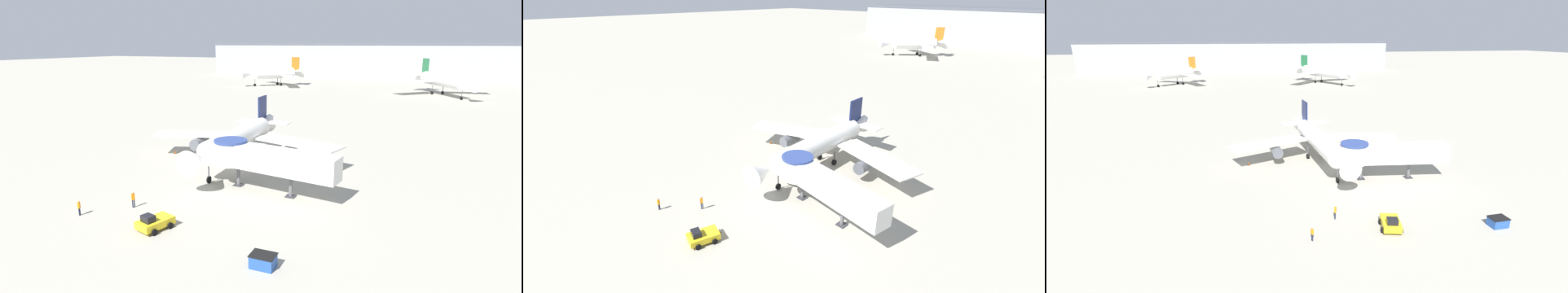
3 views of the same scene
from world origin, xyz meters
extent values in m
plane|color=#A8A393|center=(0.00, 0.00, 0.00)|extent=(800.00, 800.00, 0.00)
cylinder|color=white|center=(-0.83, 3.22, 3.85)|extent=(4.30, 18.48, 3.16)
cone|color=white|center=(-0.06, -8.92, 3.85)|extent=(3.37, 3.67, 3.16)
cone|color=white|center=(-1.47, 13.46, 3.85)|extent=(3.45, 4.93, 3.16)
cube|color=white|center=(-9.16, 5.31, 3.29)|extent=(13.85, 8.81, 0.22)
cube|color=white|center=(7.18, 6.33, 3.29)|extent=(13.85, 7.40, 0.22)
cube|color=#141E4C|center=(-1.46, 13.23, 6.69)|extent=(0.46, 3.46, 4.11)
cube|color=white|center=(-1.49, 13.70, 4.40)|extent=(9.12, 2.97, 0.18)
cylinder|color=#565960|center=(-8.03, 4.27, 2.17)|extent=(1.95, 3.55, 1.74)
cylinder|color=#565960|center=(6.19, 5.17, 2.17)|extent=(1.95, 3.55, 1.74)
cylinder|color=#4C4C51|center=(-0.26, -5.81, 1.36)|extent=(0.18, 0.18, 1.82)
cylinder|color=black|center=(-0.26, -5.81, 0.45)|extent=(0.32, 0.91, 0.90)
cylinder|color=#4C4C51|center=(-2.39, 5.42, 1.36)|extent=(0.22, 0.22, 1.82)
cylinder|color=black|center=(-2.39, 5.42, 0.45)|extent=(0.46, 0.92, 0.90)
cylinder|color=#4C4C51|center=(0.45, 5.59, 1.36)|extent=(0.22, 0.22, 1.82)
cylinder|color=black|center=(0.45, 5.59, 0.45)|extent=(0.46, 0.92, 0.90)
cube|color=silver|center=(9.40, -5.82, 4.00)|extent=(14.26, 4.44, 2.80)
cylinder|color=silver|center=(2.44, -4.89, 4.00)|extent=(3.90, 3.90, 2.80)
cylinder|color=navy|center=(2.44, -4.89, 5.55)|extent=(4.10, 4.10, 0.30)
cylinder|color=#56565B|center=(3.55, -5.04, 1.30)|extent=(0.44, 0.44, 2.60)
cube|color=#333338|center=(3.55, -5.04, 0.06)|extent=(1.10, 1.10, 0.12)
cylinder|color=#56565B|center=(10.79, -6.01, 1.30)|extent=(0.44, 0.44, 2.60)
cube|color=#333338|center=(10.79, -6.01, 0.06)|extent=(1.10, 1.10, 0.12)
cube|color=yellow|center=(2.01, -19.16, 0.67)|extent=(2.75, 3.70, 0.70)
cube|color=black|center=(1.83, -19.88, 1.33)|extent=(1.39, 1.19, 0.63)
cylinder|color=black|center=(0.80, -19.79, 0.31)|extent=(0.46, 0.69, 0.63)
cylinder|color=black|center=(2.77, -20.30, 0.31)|extent=(0.46, 0.69, 0.63)
cylinder|color=black|center=(1.26, -18.03, 0.31)|extent=(0.46, 0.69, 0.63)
cylinder|color=black|center=(3.22, -18.54, 0.31)|extent=(0.46, 0.69, 0.63)
cube|color=black|center=(2.06, -17.17, 0.02)|extent=(0.38, 0.38, 0.04)
cone|color=orange|center=(2.06, -17.17, 0.34)|extent=(0.26, 0.26, 0.60)
cylinder|color=white|center=(2.06, -17.17, 0.41)|extent=(0.15, 0.15, 0.07)
cube|color=black|center=(-12.68, 4.14, 0.02)|extent=(0.40, 0.40, 0.04)
cone|color=orange|center=(-12.68, 4.14, 0.36)|extent=(0.28, 0.28, 0.63)
cylinder|color=white|center=(-12.68, 4.14, 0.43)|extent=(0.15, 0.15, 0.08)
cylinder|color=#1E2338|center=(-3.44, -15.84, 0.44)|extent=(0.13, 0.13, 0.87)
cylinder|color=#1E2338|center=(-3.53, -15.99, 0.44)|extent=(0.13, 0.13, 0.87)
cube|color=orange|center=(-3.48, -15.92, 1.22)|extent=(0.34, 0.40, 0.69)
sphere|color=tan|center=(-3.48, -15.92, 1.68)|extent=(0.24, 0.24, 0.24)
cylinder|color=#1E2338|center=(-7.12, -19.76, 0.39)|extent=(0.11, 0.11, 0.79)
cylinder|color=#1E2338|center=(-7.05, -19.91, 0.39)|extent=(0.11, 0.11, 0.79)
cube|color=orange|center=(-7.09, -19.84, 1.10)|extent=(0.28, 0.36, 0.62)
sphere|color=tan|center=(-7.09, -19.84, 1.52)|extent=(0.21, 0.21, 0.21)
cylinder|color=white|center=(-39.70, 110.37, 5.06)|extent=(14.76, 14.50, 4.20)
cone|color=white|center=(-48.47, 101.85, 5.06)|extent=(6.24, 6.23, 4.20)
cone|color=white|center=(-32.73, 117.14, 5.06)|extent=(7.44, 7.40, 4.20)
cube|color=white|center=(-43.78, 118.10, 4.33)|extent=(13.18, 9.76, 0.22)
cube|color=white|center=(-32.09, 106.06, 4.33)|extent=(9.49, 13.23, 0.22)
cube|color=orange|center=(-32.95, 116.92, 8.84)|extent=(2.72, 2.65, 5.46)
cube|color=white|center=(-32.50, 117.36, 5.80)|extent=(7.75, 7.88, 0.18)
cylinder|color=#4C4C51|center=(-45.93, 104.32, 1.76)|extent=(0.18, 0.18, 2.41)
cylinder|color=black|center=(-45.93, 104.32, 0.55)|extent=(0.97, 0.95, 1.10)
cylinder|color=#4C4C51|center=(-39.53, 113.16, 1.76)|extent=(0.22, 0.22, 2.41)
cylinder|color=black|center=(-39.53, 113.16, 0.55)|extent=(1.07, 1.05, 1.10)
cylinder|color=#4C4C51|center=(-36.90, 110.45, 1.76)|extent=(0.22, 0.22, 2.41)
cylinder|color=black|center=(-36.90, 110.45, 0.55)|extent=(1.07, 1.05, 1.10)
cube|color=#999EA8|center=(-9.56, 175.00, 8.15)|extent=(179.75, 22.48, 16.29)
camera|label=1|loc=(25.82, -47.29, 17.13)|focal=28.00mm
camera|label=2|loc=(30.07, -34.18, 25.04)|focal=24.00mm
camera|label=3|loc=(-13.91, -50.99, 20.61)|focal=24.00mm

